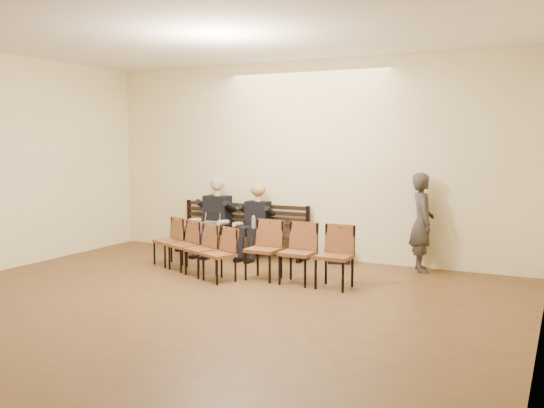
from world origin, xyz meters
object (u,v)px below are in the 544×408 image
at_px(bench, 240,243).
at_px(chair_row_back, 298,253).
at_px(bag, 339,255).
at_px(passerby, 422,215).
at_px(seated_woman, 255,224).
at_px(water_bottle, 254,229).
at_px(laptop, 209,225).
at_px(seated_man, 215,216).
at_px(chair_row_front, 192,248).

distance_m(bench, chair_row_back, 2.45).
bearing_deg(bag, passerby, 0.00).
relative_size(seated_woman, bag, 3.29).
distance_m(bench, water_bottle, 0.73).
bearing_deg(bench, laptop, -147.43).
bearing_deg(bench, passerby, 1.74).
bearing_deg(seated_man, chair_row_front, -71.30).
height_order(water_bottle, passerby, passerby).
bearing_deg(chair_row_back, water_bottle, 141.16).
distance_m(passerby, chair_row_front, 3.72).
xyz_separation_m(bag, chair_row_front, (-1.85, -1.75, 0.26)).
xyz_separation_m(water_bottle, chair_row_back, (1.36, -1.17, -0.11)).
height_order(water_bottle, chair_row_back, chair_row_back).
height_order(passerby, chair_row_front, passerby).
relative_size(seated_man, seated_woman, 1.16).
xyz_separation_m(seated_man, laptop, (-0.01, -0.19, -0.15)).
bearing_deg(bag, laptop, -170.26).
relative_size(bench, bag, 6.88).
xyz_separation_m(seated_woman, chair_row_back, (1.48, -1.46, -0.17)).
bearing_deg(seated_woman, seated_man, 180.00).
bearing_deg(laptop, passerby, 8.18).
relative_size(water_bottle, chair_row_back, 0.14).
bearing_deg(passerby, laptop, 72.71).
distance_m(seated_woman, chair_row_back, 2.09).
xyz_separation_m(seated_woman, water_bottle, (0.12, -0.30, -0.06)).
bearing_deg(chair_row_front, laptop, 136.07).
distance_m(water_bottle, chair_row_front, 1.32).
height_order(water_bottle, chair_row_front, chair_row_front).
xyz_separation_m(laptop, chair_row_back, (2.34, -1.28, -0.11)).
distance_m(water_bottle, chair_row_back, 1.79).
relative_size(bag, chair_row_front, 0.19).
xyz_separation_m(laptop, passerby, (3.77, 0.41, 0.35)).
height_order(seated_man, water_bottle, seated_man).
height_order(seated_man, laptop, seated_man).
height_order(seated_man, chair_row_front, seated_man).
bearing_deg(seated_man, chair_row_back, -32.15).
bearing_deg(laptop, water_bottle, -4.44).
height_order(laptop, chair_row_back, chair_row_back).
height_order(bag, passerby, passerby).
xyz_separation_m(bench, chair_row_front, (0.04, -1.65, 0.18)).
relative_size(chair_row_front, chair_row_back, 1.20).
bearing_deg(seated_woman, passerby, 4.32).
relative_size(laptop, chair_row_front, 0.16).
relative_size(seated_man, water_bottle, 6.31).
xyz_separation_m(bench, passerby, (3.29, 0.10, 0.69)).
bearing_deg(chair_row_back, seated_man, 149.71).
xyz_separation_m(passerby, chair_row_front, (-3.25, -1.75, -0.51)).
bearing_deg(water_bottle, chair_row_back, -40.70).
distance_m(seated_woman, water_bottle, 0.33).
distance_m(bag, passerby, 1.60).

